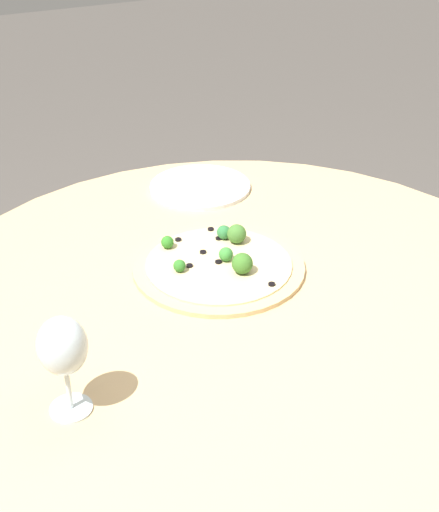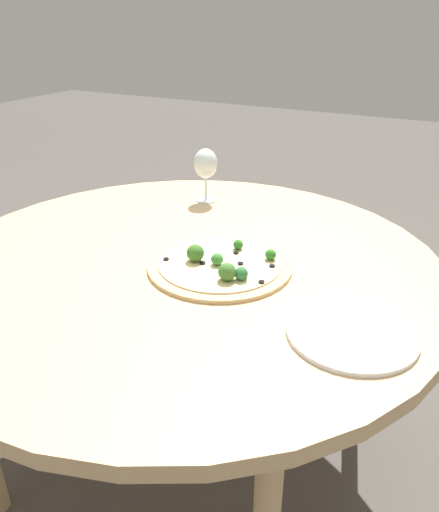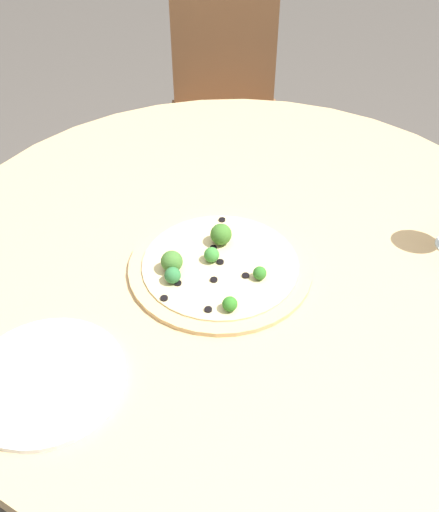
% 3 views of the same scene
% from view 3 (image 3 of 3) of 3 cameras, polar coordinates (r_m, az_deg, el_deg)
% --- Properties ---
extents(ground_plane, '(12.00, 12.00, 0.00)m').
position_cam_3_polar(ground_plane, '(1.73, 1.50, -16.99)').
color(ground_plane, '#4C4742').
extents(dining_table, '(1.30, 1.30, 0.72)m').
position_cam_3_polar(dining_table, '(1.22, 2.04, -0.26)').
color(dining_table, tan).
rests_on(dining_table, ground_plane).
extents(chair, '(0.54, 0.54, 0.96)m').
position_cam_3_polar(chair, '(2.15, 0.54, 15.01)').
color(chair, brown).
rests_on(chair, ground_plane).
extents(pizza, '(0.36, 0.36, 0.06)m').
position_cam_3_polar(pizza, '(1.11, -0.21, -0.81)').
color(pizza, tan).
rests_on(pizza, dining_table).
extents(plate_near, '(0.26, 0.26, 0.01)m').
position_cam_3_polar(plate_near, '(0.97, -17.01, -11.70)').
color(plate_near, silver).
rests_on(plate_near, dining_table).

